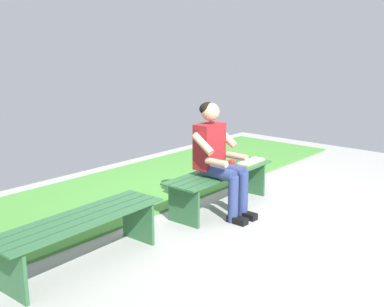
% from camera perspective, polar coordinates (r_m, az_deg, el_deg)
% --- Properties ---
extents(ground_plane, '(10.00, 7.00, 0.04)m').
position_cam_1_polar(ground_plane, '(4.19, 6.37, -13.27)').
color(ground_plane, '#9E9E99').
extents(grass_strip, '(9.00, 1.82, 0.03)m').
position_cam_1_polar(grass_strip, '(5.68, -12.99, -5.89)').
color(grass_strip, '#478C38').
rests_on(grass_strip, ground).
extents(bench_near, '(1.59, 0.51, 0.44)m').
position_cam_1_polar(bench_near, '(5.34, 3.52, -3.27)').
color(bench_near, '#2D6038').
rests_on(bench_near, ground).
extents(bench_far, '(1.59, 0.51, 0.44)m').
position_cam_1_polar(bench_far, '(4.07, -13.39, -9.03)').
color(bench_far, '#2D6038').
rests_on(bench_far, ground).
extents(person_seated, '(0.50, 0.69, 1.24)m').
position_cam_1_polar(person_seated, '(5.05, 3.20, -0.13)').
color(person_seated, maroon).
rests_on(person_seated, ground).
extents(apple, '(0.09, 0.09, 0.09)m').
position_cam_1_polar(apple, '(5.50, 4.90, -1.15)').
color(apple, red).
rests_on(apple, bench_near).
extents(book_open, '(0.42, 0.18, 0.02)m').
position_cam_1_polar(book_open, '(5.73, 7.32, -0.99)').
color(book_open, white).
rests_on(book_open, bench_near).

